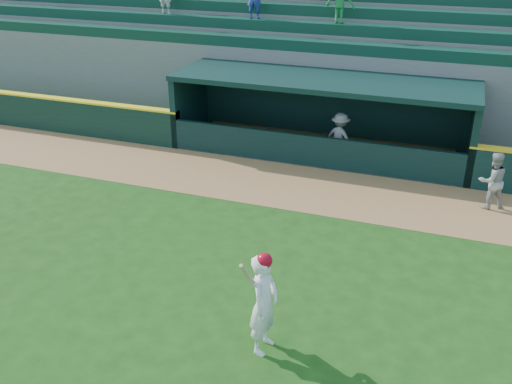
% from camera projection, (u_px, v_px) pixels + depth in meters
% --- Properties ---
extents(ground, '(120.00, 120.00, 0.00)m').
position_uv_depth(ground, '(230.00, 278.00, 12.09)').
color(ground, '#194310').
rests_on(ground, ground).
extents(warning_track, '(40.00, 3.00, 0.01)m').
position_uv_depth(warning_track, '(295.00, 186.00, 16.25)').
color(warning_track, olive).
rests_on(warning_track, ground).
extents(dugout_player_front, '(0.94, 0.87, 1.54)m').
position_uv_depth(dugout_player_front, '(492.00, 181.00, 14.74)').
color(dugout_player_front, '#A0A09B').
rests_on(dugout_player_front, ground).
extents(dugout_player_inside, '(1.16, 0.93, 1.57)m').
position_uv_depth(dugout_player_inside, '(340.00, 138.00, 17.64)').
color(dugout_player_inside, '#9D9C98').
rests_on(dugout_player_inside, ground).
extents(dugout, '(9.40, 2.80, 2.46)m').
position_uv_depth(dugout, '(324.00, 110.00, 18.31)').
color(dugout, slate).
rests_on(dugout, ground).
extents(stands, '(34.50, 6.25, 7.60)m').
position_uv_depth(stands, '(353.00, 50.00, 21.75)').
color(stands, slate).
rests_on(stands, ground).
extents(batter_at_plate, '(0.54, 0.84, 1.96)m').
position_uv_depth(batter_at_plate, '(264.00, 303.00, 9.69)').
color(batter_at_plate, white).
rests_on(batter_at_plate, ground).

